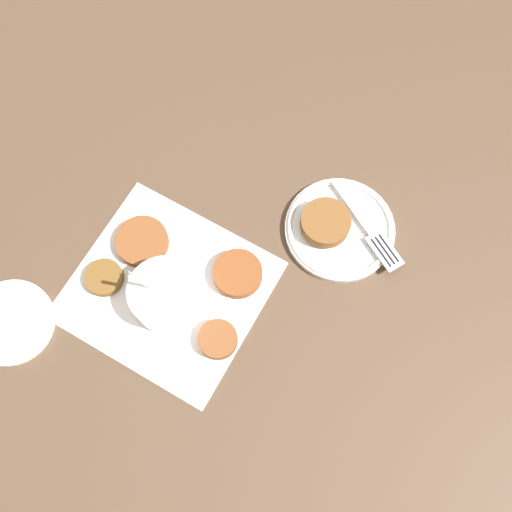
{
  "coord_description": "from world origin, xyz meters",
  "views": [
    {
      "loc": [
        -0.24,
        0.13,
        0.87
      ],
      "look_at": [
        -0.09,
        -0.13,
        0.02
      ],
      "focal_mm": 42.0,
      "sensor_mm": 36.0,
      "label": 1
    }
  ],
  "objects_px": {
    "sauce_bowl": "(165,295)",
    "fritter_on_plate": "(326,223)",
    "extra_saucer": "(11,322)",
    "serving_plate": "(340,229)",
    "fork": "(372,233)"
  },
  "relations": [
    {
      "from": "sauce_bowl",
      "to": "fritter_on_plate",
      "type": "relative_size",
      "value": 1.49
    },
    {
      "from": "sauce_bowl",
      "to": "extra_saucer",
      "type": "xyz_separation_m",
      "value": [
        0.18,
        0.14,
        -0.02
      ]
    },
    {
      "from": "serving_plate",
      "to": "fritter_on_plate",
      "type": "distance_m",
      "value": 0.03
    },
    {
      "from": "serving_plate",
      "to": "fork",
      "type": "bearing_deg",
      "value": -164.62
    },
    {
      "from": "sauce_bowl",
      "to": "extra_saucer",
      "type": "distance_m",
      "value": 0.23
    },
    {
      "from": "fork",
      "to": "extra_saucer",
      "type": "distance_m",
      "value": 0.56
    },
    {
      "from": "sauce_bowl",
      "to": "serving_plate",
      "type": "relative_size",
      "value": 0.67
    },
    {
      "from": "fritter_on_plate",
      "to": "fork",
      "type": "bearing_deg",
      "value": -161.35
    },
    {
      "from": "serving_plate",
      "to": "extra_saucer",
      "type": "distance_m",
      "value": 0.51
    },
    {
      "from": "extra_saucer",
      "to": "fork",
      "type": "bearing_deg",
      "value": -136.27
    },
    {
      "from": "fork",
      "to": "extra_saucer",
      "type": "relative_size",
      "value": 1.22
    },
    {
      "from": "serving_plate",
      "to": "sauce_bowl",
      "type": "bearing_deg",
      "value": 52.6
    },
    {
      "from": "fork",
      "to": "sauce_bowl",
      "type": "bearing_deg",
      "value": 47.42
    },
    {
      "from": "extra_saucer",
      "to": "sauce_bowl",
      "type": "bearing_deg",
      "value": -141.46
    },
    {
      "from": "fork",
      "to": "extra_saucer",
      "type": "bearing_deg",
      "value": 43.73
    }
  ]
}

